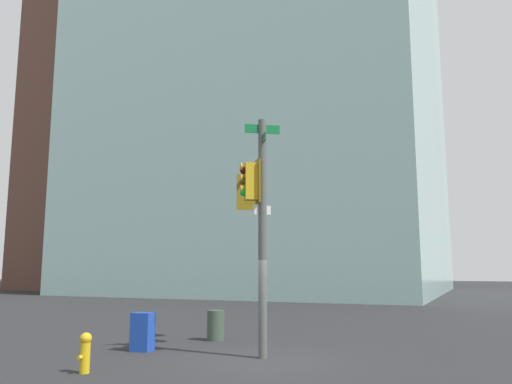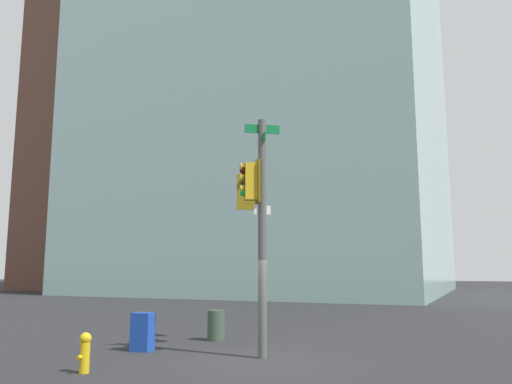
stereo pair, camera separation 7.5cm
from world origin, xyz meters
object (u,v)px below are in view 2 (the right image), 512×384
(litter_bin, at_px, (216,325))
(newspaper_box, at_px, (143,332))
(fire_hydrant, at_px, (85,351))
(signal_pole_assembly, at_px, (254,201))

(litter_bin, xyz_separation_m, newspaper_box, (2.76, -0.83, 0.05))
(fire_hydrant, bearing_deg, signal_pole_assembly, 151.80)
(fire_hydrant, xyz_separation_m, litter_bin, (-5.81, 0.10, 0.00))
(newspaper_box, bearing_deg, fire_hydrant, 6.25)
(signal_pole_assembly, xyz_separation_m, litter_bin, (-1.69, -2.10, -3.71))
(fire_hydrant, bearing_deg, litter_bin, 178.99)
(signal_pole_assembly, relative_size, newspaper_box, 6.01)
(signal_pole_assembly, height_order, fire_hydrant, signal_pole_assembly)
(litter_bin, height_order, newspaper_box, newspaper_box)
(signal_pole_assembly, relative_size, fire_hydrant, 7.24)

